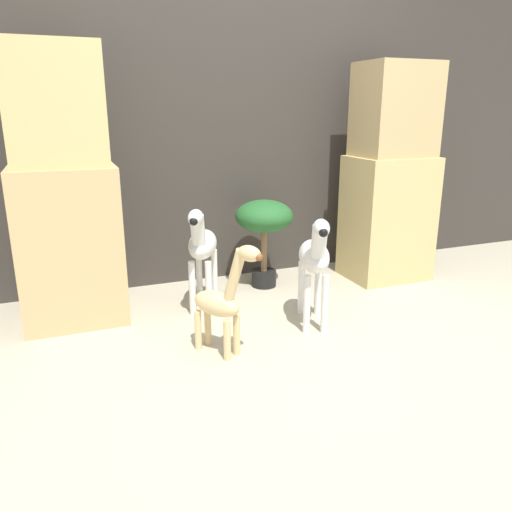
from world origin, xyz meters
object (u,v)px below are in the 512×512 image
Objects in this scene: giraffe_figurine at (222,301)px; potted_palm_front at (264,222)px; zebra_right at (315,258)px; zebra_left at (202,246)px.

potted_palm_front is (0.59, 0.88, 0.17)m from giraffe_figurine.
zebra_left is (-0.53, 0.49, 0.00)m from zebra_right.
zebra_left reaches higher than giraffe_figurine.
potted_palm_front is (0.52, 0.25, 0.06)m from zebra_left.
zebra_right is 1.00× the size of zebra_left.
giraffe_figurine is (-0.60, -0.15, -0.12)m from zebra_right.
zebra_left is at bearing -154.41° from potted_palm_front.
zebra_left is 1.09× the size of potted_palm_front.
zebra_right is 0.63m from giraffe_figurine.
zebra_right reaches higher than potted_palm_front.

